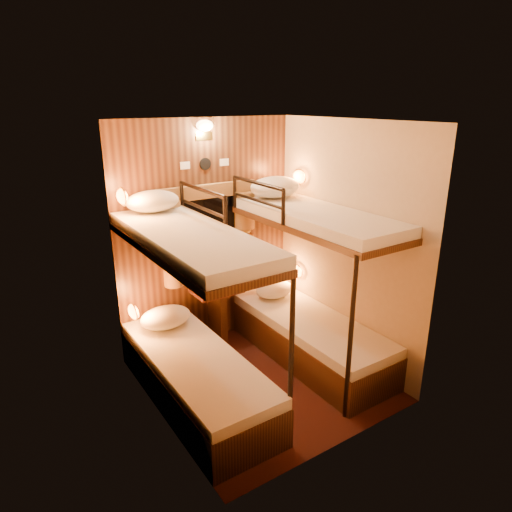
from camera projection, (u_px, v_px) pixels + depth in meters
floor at (261, 380)px, 4.39m from camera, size 2.10×2.10×0.00m
ceiling at (262, 121)px, 3.61m from camera, size 2.10×2.10×0.00m
wall_back at (206, 235)px, 4.83m from camera, size 2.40×0.00×2.40m
wall_front at (346, 306)px, 3.17m from camera, size 2.40×0.00×2.40m
wall_left at (154, 288)px, 3.48m from camera, size 0.00×2.40×2.40m
wall_right at (345, 244)px, 4.52m from camera, size 0.00×2.40×2.40m
back_panel at (207, 235)px, 4.82m from camera, size 2.00×0.03×2.40m
bunk_left at (195, 345)px, 3.93m from camera, size 0.72×1.90×1.82m
bunk_right at (311, 309)px, 4.60m from camera, size 0.72×1.90×1.82m
window at (208, 238)px, 4.80m from camera, size 1.00×0.12×0.79m
curtains at (210, 231)px, 4.75m from camera, size 1.10×0.22×1.00m
back_fixtures at (205, 133)px, 4.45m from camera, size 0.54×0.09×0.48m
reading_lamps at (222, 239)px, 4.54m from camera, size 2.00×0.20×1.25m
table at (217, 309)px, 4.93m from camera, size 0.50×0.34×0.66m
bottle_left at (220, 281)px, 4.79m from camera, size 0.07×0.07×0.23m
bottle_right at (217, 279)px, 4.86m from camera, size 0.06×0.06×0.22m
sachet_a at (223, 285)px, 4.94m from camera, size 0.09×0.07×0.01m
sachet_b at (225, 284)px, 4.97m from camera, size 0.08×0.06×0.01m
pillow_lower_left at (166, 317)px, 4.43m from camera, size 0.50×0.36×0.20m
pillow_lower_right at (274, 289)px, 5.11m from camera, size 0.45×0.32×0.18m
pillow_upper_left at (153, 201)px, 4.15m from camera, size 0.49×0.35×0.19m
pillow_upper_right at (275, 187)px, 4.74m from camera, size 0.56×0.40×0.22m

